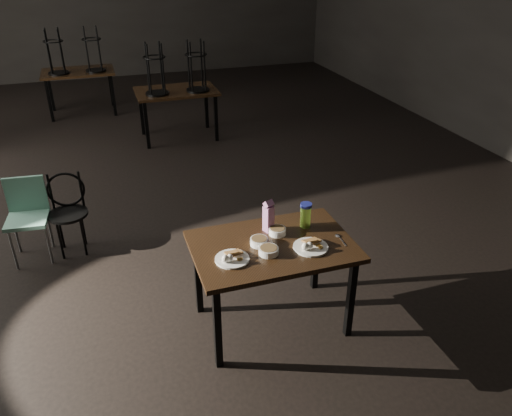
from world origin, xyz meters
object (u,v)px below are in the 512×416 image
object	(u,v)px
juice_carton	(268,217)
school_chair	(27,212)
water_bottle	(306,215)
main_table	(273,253)
bentwood_chair	(68,207)

from	to	relation	value
juice_carton	school_chair	world-z (taller)	juice_carton
school_chair	water_bottle	bearing A→B (deg)	-28.68
main_table	juice_carton	distance (m)	0.28
water_bottle	bentwood_chair	bearing A→B (deg)	140.96
water_bottle	school_chair	size ratio (longest dim) A/B	0.25
main_table	water_bottle	xyz separation A→B (m)	(0.33, 0.17, 0.18)
main_table	water_bottle	bearing A→B (deg)	26.83
main_table	school_chair	distance (m)	2.51
juice_carton	school_chair	size ratio (longest dim) A/B	0.34
bentwood_chair	juice_carton	bearing A→B (deg)	-39.88
main_table	juice_carton	bearing A→B (deg)	80.35
main_table	school_chair	bearing A→B (deg)	138.40
juice_carton	school_chair	bearing A→B (deg)	142.38
water_bottle	bentwood_chair	world-z (taller)	water_bottle
juice_carton	bentwood_chair	size ratio (longest dim) A/B	0.34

